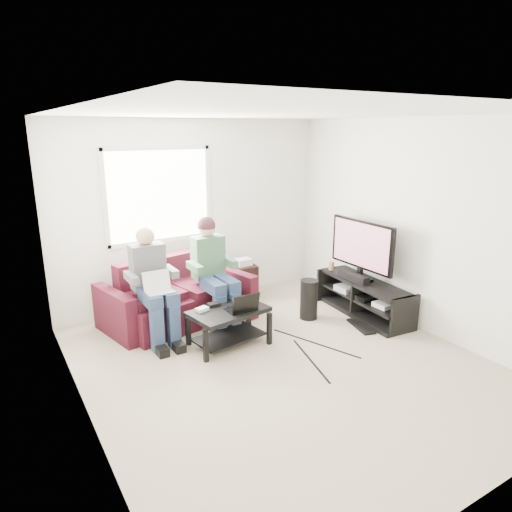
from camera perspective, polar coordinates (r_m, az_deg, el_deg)
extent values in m
plane|color=tan|center=(5.09, 3.38, -13.28)|extent=(4.50, 4.50, 0.00)
plane|color=white|center=(4.46, 3.94, 17.40)|extent=(4.50, 4.50, 0.00)
plane|color=white|center=(6.53, -7.77, 5.26)|extent=(4.50, 0.00, 4.50)
plane|color=white|center=(3.14, 28.06, -7.95)|extent=(4.50, 0.00, 4.50)
plane|color=white|center=(3.87, -21.49, -2.94)|extent=(0.00, 4.50, 4.50)
plane|color=white|center=(5.96, 19.65, 3.49)|extent=(0.00, 4.50, 4.50)
cube|color=white|center=(6.30, -12.03, 7.44)|extent=(1.40, 0.01, 1.20)
cube|color=silver|center=(6.29, -12.00, 7.43)|extent=(1.48, 0.04, 1.28)
cube|color=#41101D|center=(6.06, -9.70, -6.42)|extent=(1.61, 1.08, 0.41)
cube|color=#41101D|center=(6.23, -11.07, -1.79)|extent=(1.48, 0.50, 0.42)
cube|color=#41101D|center=(5.81, -17.24, -6.98)|extent=(0.33, 0.90, 0.59)
cube|color=#41101D|center=(6.35, -2.91, -4.32)|extent=(0.33, 0.90, 0.59)
cube|color=#41101D|center=(5.84, -13.07, -4.77)|extent=(0.81, 0.80, 0.10)
cube|color=#41101D|center=(6.09, -6.55, -3.61)|extent=(0.81, 0.80, 0.10)
cube|color=navy|center=(5.39, -13.11, -5.14)|extent=(0.16, 0.45, 0.14)
cube|color=navy|center=(5.45, -11.12, -4.79)|extent=(0.16, 0.45, 0.14)
cube|color=navy|center=(5.36, -12.25, -9.03)|extent=(0.13, 0.13, 0.51)
cube|color=navy|center=(5.42, -10.24, -8.63)|extent=(0.13, 0.13, 0.51)
cube|color=#545458|center=(5.63, -13.38, -1.27)|extent=(0.40, 0.22, 0.55)
sphere|color=tan|center=(5.55, -13.69, 2.44)|extent=(0.22, 0.22, 0.22)
cube|color=navy|center=(5.67, -5.43, -3.75)|extent=(0.16, 0.45, 0.14)
cube|color=navy|center=(5.76, -3.64, -3.41)|extent=(0.16, 0.45, 0.14)
cube|color=navy|center=(5.64, -4.51, -7.43)|extent=(0.13, 0.13, 0.51)
cube|color=navy|center=(5.72, -2.71, -7.03)|extent=(0.13, 0.13, 0.51)
cube|color=#505252|center=(5.91, -6.02, -0.12)|extent=(0.40, 0.22, 0.55)
sphere|color=tan|center=(5.84, -6.21, 3.42)|extent=(0.22, 0.22, 0.22)
sphere|color=#371B22|center=(5.83, -6.22, 3.81)|extent=(0.23, 0.23, 0.23)
cube|color=black|center=(5.33, -3.46, -6.94)|extent=(0.95, 0.67, 0.05)
cube|color=black|center=(5.46, -3.40, -10.02)|extent=(0.86, 0.58, 0.02)
cube|color=black|center=(5.06, -6.30, -11.04)|extent=(0.05, 0.05, 0.39)
cube|color=black|center=(5.42, 1.68, -9.06)|extent=(0.05, 0.05, 0.39)
cube|color=black|center=(5.46, -8.48, -9.05)|extent=(0.05, 0.05, 0.39)
cube|color=black|center=(5.79, -0.93, -7.37)|extent=(0.05, 0.05, 0.39)
cube|color=silver|center=(5.30, -6.77, -6.63)|extent=(0.16, 0.12, 0.04)
cube|color=black|center=(5.42, -5.30, -6.07)|extent=(0.14, 0.09, 0.04)
cube|color=gray|center=(5.57, -1.46, -5.40)|extent=(0.16, 0.12, 0.04)
cube|color=black|center=(6.31, 13.44, -3.23)|extent=(0.57, 1.49, 0.04)
cube|color=black|center=(6.39, 13.31, -5.12)|extent=(0.52, 1.43, 0.03)
cube|color=black|center=(6.46, 13.19, -6.89)|extent=(0.57, 1.49, 0.06)
cube|color=black|center=(5.95, 18.11, -7.08)|extent=(0.44, 0.08, 0.49)
cube|color=black|center=(6.87, 9.19, -3.40)|extent=(0.44, 0.08, 0.49)
cube|color=black|center=(6.37, 12.83, -2.64)|extent=(0.12, 0.40, 0.04)
cube|color=black|center=(6.34, 12.87, -1.96)|extent=(0.06, 0.06, 0.12)
cube|color=black|center=(6.24, 13.09, 1.42)|extent=(0.05, 1.10, 0.65)
cube|color=#EB3790|center=(6.22, 12.89, 1.38)|extent=(0.01, 1.01, 0.58)
cube|color=black|center=(6.28, 12.06, -2.57)|extent=(0.12, 0.50, 0.10)
cylinder|color=#A37246|center=(6.69, 9.41, -1.20)|extent=(0.08, 0.08, 0.12)
cube|color=silver|center=(6.12, 15.96, -5.80)|extent=(0.30, 0.22, 0.06)
cube|color=gray|center=(6.57, 11.51, -3.91)|extent=(0.34, 0.26, 0.08)
cube|color=black|center=(6.34, 13.66, -4.83)|extent=(0.38, 0.30, 0.07)
cylinder|color=black|center=(6.14, 6.62, -5.40)|extent=(0.24, 0.24, 0.54)
cube|color=black|center=(6.07, 12.98, -8.55)|extent=(0.28, 0.51, 0.03)
cube|color=black|center=(6.82, -1.58, -3.21)|extent=(0.35, 0.35, 0.51)
cube|color=silver|center=(6.73, -1.60, -0.74)|extent=(0.22, 0.18, 0.10)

